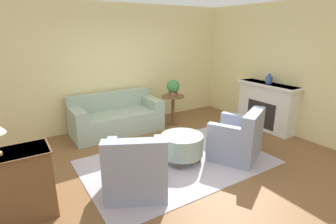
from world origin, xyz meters
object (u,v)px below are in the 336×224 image
(vase_mantel_near, at_px, (269,80))
(armchair_right, at_px, (238,139))
(side_table, at_px, (173,105))
(potted_plant_on_side_table, at_px, (173,87))
(couch, at_px, (116,118))
(dresser, at_px, (4,189))
(armchair_left, at_px, (136,170))
(ottoman_table, at_px, (182,145))

(vase_mantel_near, bearing_deg, armchair_right, -156.68)
(side_table, relative_size, potted_plant_on_side_table, 1.82)
(couch, bearing_deg, dresser, -136.49)
(vase_mantel_near, bearing_deg, dresser, -175.35)
(armchair_left, xyz_separation_m, vase_mantel_near, (3.63, 0.71, 0.80))
(armchair_left, relative_size, ottoman_table, 1.49)
(armchair_left, bearing_deg, side_table, 46.56)
(dresser, relative_size, vase_mantel_near, 4.91)
(potted_plant_on_side_table, bearing_deg, ottoman_table, -118.91)
(dresser, xyz_separation_m, vase_mantel_near, (5.18, 0.42, 0.70))
(side_table, relative_size, vase_mantel_near, 3.17)
(side_table, height_order, dresser, dresser)
(couch, relative_size, dresser, 1.81)
(dresser, bearing_deg, potted_plant_on_side_table, 27.52)
(ottoman_table, height_order, side_table, side_table)
(couch, bearing_deg, potted_plant_on_side_table, -9.08)
(armchair_left, distance_m, ottoman_table, 1.17)
(side_table, xyz_separation_m, potted_plant_on_side_table, (0.00, -0.00, 0.43))
(couch, distance_m, side_table, 1.41)
(armchair_left, bearing_deg, dresser, 169.60)
(armchair_right, relative_size, potted_plant_on_side_table, 2.83)
(side_table, bearing_deg, couch, 170.92)
(vase_mantel_near, bearing_deg, armchair_left, -169.01)
(armchair_left, distance_m, potted_plant_on_side_table, 3.02)
(dresser, bearing_deg, armchair_left, -10.40)
(couch, xyz_separation_m, ottoman_table, (0.43, -1.95, -0.02))
(armchair_left, height_order, vase_mantel_near, vase_mantel_near)
(armchair_right, bearing_deg, vase_mantel_near, 23.32)
(ottoman_table, distance_m, dresser, 2.64)
(armchair_left, height_order, side_table, armchair_left)
(couch, relative_size, ottoman_table, 2.68)
(couch, height_order, ottoman_table, couch)
(armchair_left, height_order, ottoman_table, armchair_left)
(dresser, xyz_separation_m, potted_plant_on_side_table, (3.59, 1.87, 0.45))
(ottoman_table, distance_m, potted_plant_on_side_table, 2.06)
(ottoman_table, xyz_separation_m, potted_plant_on_side_table, (0.96, 1.73, 0.60))
(ottoman_table, xyz_separation_m, dresser, (-2.63, -0.14, 0.15))
(side_table, xyz_separation_m, vase_mantel_near, (1.59, -1.45, 0.68))
(dresser, relative_size, potted_plant_on_side_table, 2.82)
(couch, bearing_deg, vase_mantel_near, -29.27)
(side_table, bearing_deg, vase_mantel_near, -42.26)
(couch, xyz_separation_m, dresser, (-2.20, -2.09, 0.13))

